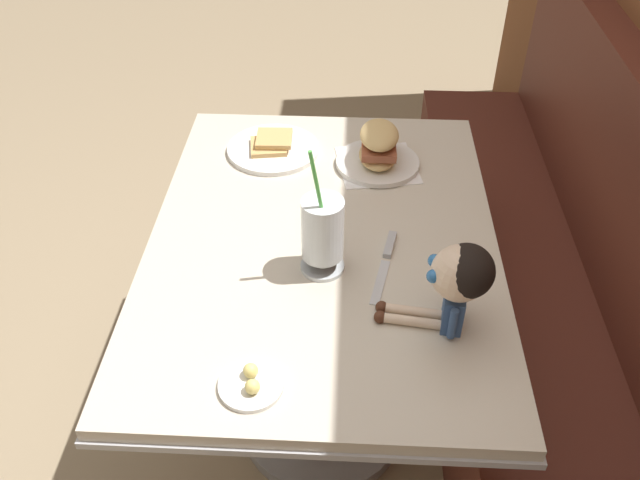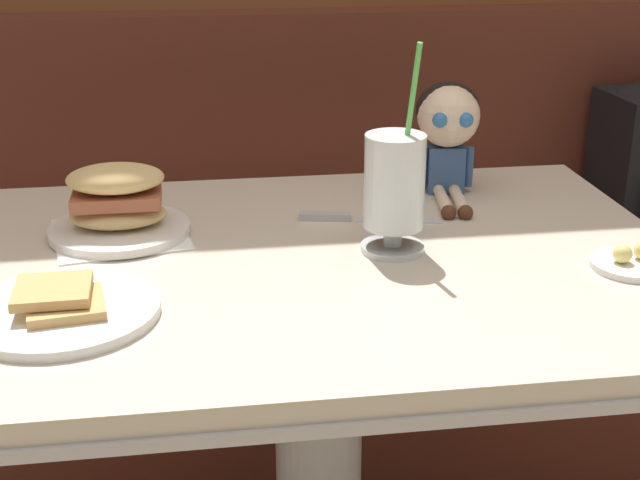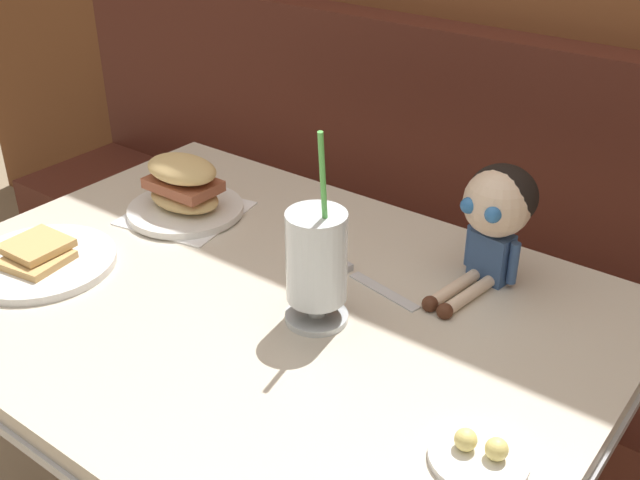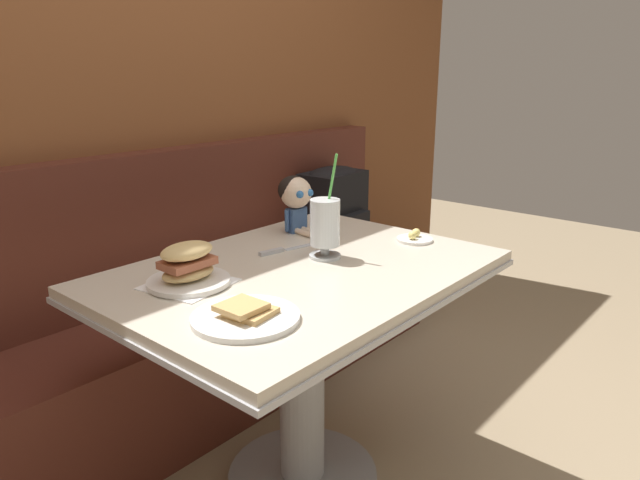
{
  "view_description": "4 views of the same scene",
  "coord_description": "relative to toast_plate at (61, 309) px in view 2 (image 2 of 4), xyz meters",
  "views": [
    {
      "loc": [
        1.2,
        0.23,
        1.73
      ],
      "look_at": [
        0.05,
        0.18,
        0.76
      ],
      "focal_mm": 37.63,
      "sensor_mm": 36.0,
      "label": 1
    },
    {
      "loc": [
        -0.18,
        -1.04,
        1.25
      ],
      "look_at": [
        0.0,
        0.17,
        0.77
      ],
      "focal_mm": 50.38,
      "sensor_mm": 36.0,
      "label": 2
    },
    {
      "loc": [
        0.69,
        -0.57,
        1.41
      ],
      "look_at": [
        0.06,
        0.26,
        0.83
      ],
      "focal_mm": 42.8,
      "sensor_mm": 36.0,
      "label": 3
    },
    {
      "loc": [
        -1.16,
        -0.89,
        1.29
      ],
      "look_at": [
        0.11,
        0.2,
        0.79
      ],
      "focal_mm": 32.42,
      "sensor_mm": 36.0,
      "label": 4
    }
  ],
  "objects": [
    {
      "name": "booth_bench",
      "position": [
        0.35,
        0.78,
        -0.42
      ],
      "size": [
        2.6,
        0.48,
        1.0
      ],
      "color": "#512319",
      "rests_on": "ground"
    },
    {
      "name": "diner_table",
      "position": [
        0.35,
        0.15,
        -0.21
      ],
      "size": [
        1.11,
        0.81,
        0.74
      ],
      "color": "beige",
      "rests_on": "ground"
    },
    {
      "name": "toast_plate",
      "position": [
        0.0,
        0.0,
        0.0
      ],
      "size": [
        0.25,
        0.25,
        0.04
      ],
      "color": "white",
      "rests_on": "diner_table"
    },
    {
      "name": "milkshake_glass",
      "position": [
        0.47,
        0.16,
        0.09
      ],
      "size": [
        0.1,
        0.1,
        0.32
      ],
      "color": "silver",
      "rests_on": "diner_table"
    },
    {
      "name": "sandwich_plate",
      "position": [
        0.06,
        0.28,
        0.03
      ],
      "size": [
        0.23,
        0.23,
        0.12
      ],
      "color": "white",
      "rests_on": "diner_table"
    },
    {
      "name": "butter_saucer",
      "position": [
        0.79,
        0.04,
        -0.0
      ],
      "size": [
        0.12,
        0.12,
        0.04
      ],
      "color": "white",
      "rests_on": "diner_table"
    },
    {
      "name": "butter_knife",
      "position": [
        0.42,
        0.3,
        -0.01
      ],
      "size": [
        0.23,
        0.06,
        0.01
      ],
      "color": "silver",
      "rests_on": "diner_table"
    },
    {
      "name": "seated_doll",
      "position": [
        0.62,
        0.42,
        0.12
      ],
      "size": [
        0.12,
        0.22,
        0.2
      ],
      "color": "#385689",
      "rests_on": "diner_table"
    }
  ]
}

